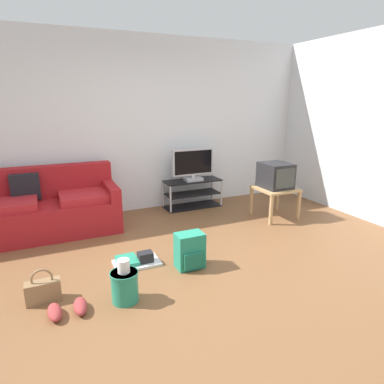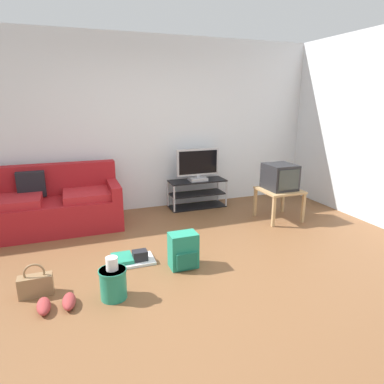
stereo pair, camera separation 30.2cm
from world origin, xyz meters
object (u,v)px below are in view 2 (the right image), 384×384
at_px(couch, 54,206).
at_px(handbag, 36,284).
at_px(side_table, 279,194).
at_px(backpack, 183,251).
at_px(cleaning_bucket, 113,281).
at_px(crt_tv, 280,177).
at_px(sneakers_pair, 57,304).
at_px(floor_tray, 131,259).
at_px(tv_stand, 197,194).
at_px(flat_tv, 198,165).

xyz_separation_m(couch, handbag, (-0.13, -1.74, -0.22)).
bearing_deg(side_table, backpack, -152.90).
height_order(handbag, cleaning_bucket, cleaning_bucket).
distance_m(crt_tv, handbag, 3.47).
distance_m(cleaning_bucket, sneakers_pair, 0.50).
height_order(sneakers_pair, floor_tray, floor_tray).
distance_m(backpack, sneakers_pair, 1.32).
xyz_separation_m(backpack, cleaning_bucket, (-0.78, -0.34, -0.02)).
relative_size(couch, floor_tray, 3.59).
bearing_deg(tv_stand, side_table, -46.29).
xyz_separation_m(side_table, handbag, (-3.28, -0.99, -0.29)).
xyz_separation_m(couch, side_table, (3.15, -0.76, 0.07)).
distance_m(tv_stand, crt_tv, 1.40).
bearing_deg(couch, crt_tv, -13.24).
relative_size(crt_tv, cleaning_bucket, 1.11).
distance_m(crt_tv, cleaning_bucket, 2.95).
height_order(couch, handbag, couch).
bearing_deg(flat_tv, crt_tv, -45.14).
bearing_deg(cleaning_bucket, crt_tv, 26.30).
xyz_separation_m(side_table, crt_tv, (-0.00, 0.02, 0.25)).
bearing_deg(cleaning_bucket, backpack, 23.42).
bearing_deg(floor_tray, flat_tv, 48.57).
height_order(side_table, cleaning_bucket, side_table).
distance_m(couch, backpack, 2.15).
bearing_deg(handbag, flat_tv, 39.60).
distance_m(handbag, floor_tray, 1.00).
relative_size(side_table, crt_tv, 1.26).
height_order(flat_tv, cleaning_bucket, flat_tv).
distance_m(tv_stand, backpack, 2.11).
height_order(side_table, sneakers_pair, side_table).
xyz_separation_m(side_table, cleaning_bucket, (-2.61, -1.28, -0.23)).
xyz_separation_m(handbag, sneakers_pair, (0.18, -0.28, -0.06)).
xyz_separation_m(couch, flat_tv, (2.22, 0.20, 0.39)).
bearing_deg(tv_stand, handbag, -140.08).
bearing_deg(crt_tv, sneakers_pair, -157.51).
distance_m(tv_stand, handbag, 3.06).
xyz_separation_m(crt_tv, backpack, (-1.83, -0.95, -0.46)).
height_order(crt_tv, cleaning_bucket, crt_tv).
distance_m(flat_tv, backpack, 2.16).
bearing_deg(side_table, couch, 166.48).
distance_m(side_table, cleaning_bucket, 2.92).
relative_size(tv_stand, backpack, 2.44).
bearing_deg(crt_tv, flat_tv, 134.86).
xyz_separation_m(backpack, floor_tray, (-0.51, 0.29, -0.15)).
bearing_deg(tv_stand, backpack, -115.05).
bearing_deg(side_table, floor_tray, -164.69).
bearing_deg(side_table, tv_stand, 133.71).
relative_size(tv_stand, cleaning_bucket, 2.33).
height_order(handbag, floor_tray, handbag).
distance_m(tv_stand, cleaning_bucket, 2.81).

